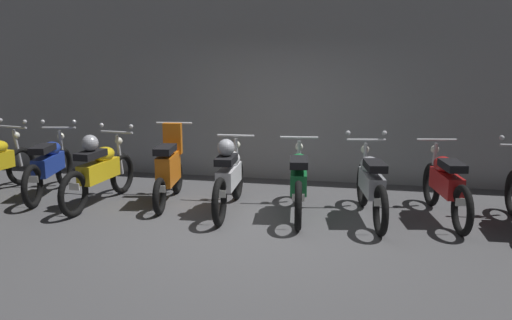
% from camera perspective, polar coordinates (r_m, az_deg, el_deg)
% --- Properties ---
extents(ground_plane, '(80.00, 80.00, 0.00)m').
position_cam_1_polar(ground_plane, '(7.03, -0.34, -7.34)').
color(ground_plane, '#4C4C4F').
extents(back_wall, '(16.95, 0.30, 3.20)m').
position_cam_1_polar(back_wall, '(9.52, 3.33, 7.55)').
color(back_wall, gray).
rests_on(back_wall, ground).
extents(motorbike_slot_1, '(0.64, 1.93, 1.15)m').
position_cam_1_polar(motorbike_slot_1, '(9.07, -21.11, -0.53)').
color(motorbike_slot_1, black).
rests_on(motorbike_slot_1, ground).
extents(motorbike_slot_2, '(0.59, 1.95, 1.15)m').
position_cam_1_polar(motorbike_slot_2, '(8.33, -16.31, -0.99)').
color(motorbike_slot_2, black).
rests_on(motorbike_slot_2, ground).
extents(motorbike_slot_3, '(0.56, 1.68, 1.18)m').
position_cam_1_polar(motorbike_slot_3, '(8.19, -9.23, -0.91)').
color(motorbike_slot_3, black).
rests_on(motorbike_slot_3, ground).
extents(motorbike_slot_4, '(0.56, 1.95, 1.08)m').
position_cam_1_polar(motorbike_slot_4, '(7.66, -2.88, -1.64)').
color(motorbike_slot_4, black).
rests_on(motorbike_slot_4, ground).
extents(motorbike_slot_5, '(0.56, 1.95, 1.03)m').
position_cam_1_polar(motorbike_slot_5, '(7.52, 4.54, -2.19)').
color(motorbike_slot_5, black).
rests_on(motorbike_slot_5, ground).
extents(motorbike_slot_6, '(0.61, 1.93, 1.15)m').
position_cam_1_polar(motorbike_slot_6, '(7.47, 12.13, -2.52)').
color(motorbike_slot_6, black).
rests_on(motorbike_slot_6, ground).
extents(motorbike_slot_7, '(0.60, 1.93, 1.03)m').
position_cam_1_polar(motorbike_slot_7, '(7.75, 19.50, -2.44)').
color(motorbike_slot_7, black).
rests_on(motorbike_slot_7, ground).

